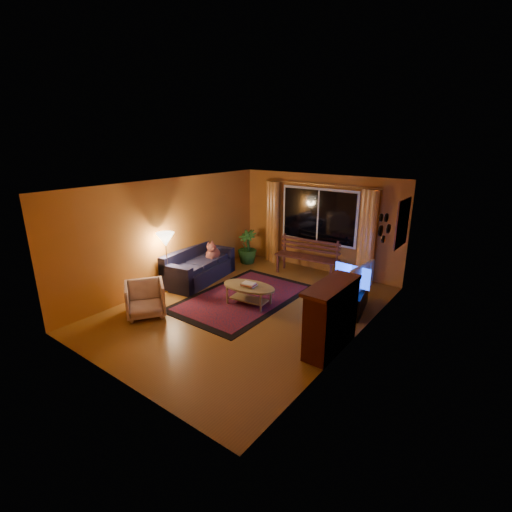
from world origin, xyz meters
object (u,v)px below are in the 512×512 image
Objects in this scene: bench at (306,266)px; tv_console at (355,300)px; sofa at (199,265)px; coffee_table at (249,295)px; floor_lamp at (167,263)px; armchair at (145,298)px.

bench reaches higher than tv_console.
bench is at bearing 34.92° from sofa.
bench is 2.26m from coffee_table.
floor_lamp reaches higher than sofa.
coffee_table is at bearing -4.83° from armchair.
bench is 1.48× the size of tv_console.
tv_console is at bearing -15.45° from armchair.
floor_lamp is at bearing -164.99° from coffee_table.
tv_console is (1.89, 1.07, 0.01)m from coffee_table.
armchair reaches higher than coffee_table.
bench is 2.16× the size of armchair.
coffee_table is (1.92, 0.52, -0.46)m from floor_lamp.
sofa is at bearing -141.68° from bench.
floor_lamp is 4.15m from tv_console.
armchair reaches higher than bench.
coffee_table is at bearing -21.13° from sofa.
sofa is 1.45× the size of floor_lamp.
sofa is 0.95m from floor_lamp.
armchair is 4.18m from tv_console.
coffee_table is (1.84, -0.39, -0.18)m from sofa.
floor_lamp is at bearing 63.53° from armchair.
tv_console is at bearing 22.54° from floor_lamp.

